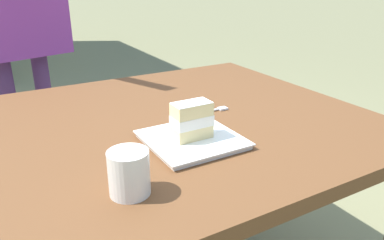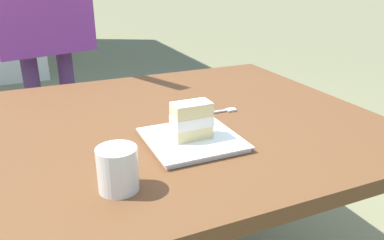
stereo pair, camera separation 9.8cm
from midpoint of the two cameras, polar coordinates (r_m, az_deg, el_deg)
name	(u,v)px [view 1 (the left image)]	position (r m, az deg, el deg)	size (l,w,h in m)	color
patio_table	(176,147)	(1.22, -4.79, -4.16)	(1.17, 1.05, 0.74)	brown
dessert_plate	(192,140)	(1.00, -2.80, -3.06)	(0.24, 0.24, 0.02)	white
cake_slice	(192,120)	(0.98, -2.91, -0.12)	(0.10, 0.06, 0.10)	#EAD18C
dessert_fork	(207,111)	(1.21, 0.03, 1.27)	(0.17, 0.02, 0.01)	silver
coffee_cup	(129,172)	(0.79, -13.04, -7.75)	(0.08, 0.08, 0.09)	silver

